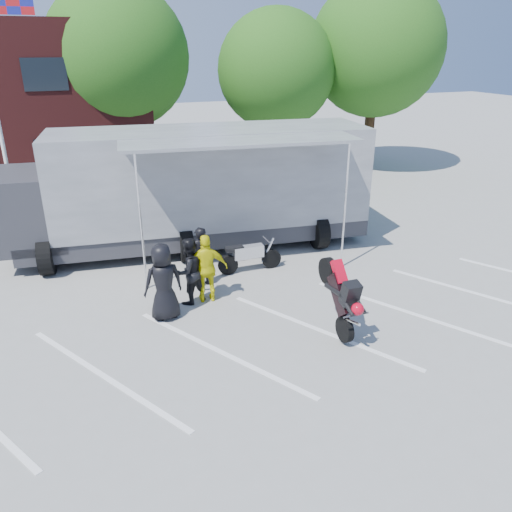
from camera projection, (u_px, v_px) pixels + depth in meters
ground at (334, 355)px, 10.52m from camera, size 100.00×100.00×0.00m
parking_bay_lines at (312, 332)px, 11.37m from camera, size 18.09×13.33×0.01m
tree_left at (118, 57)px, 21.43m from camera, size 6.12×6.12×8.64m
tree_mid at (276, 70)px, 23.12m from camera, size 5.44×5.44×7.68m
tree_right at (376, 48)px, 23.97m from camera, size 6.46×6.46×9.12m
transporter_truck at (199, 245)px, 16.28m from camera, size 12.29×6.98×3.73m
parked_motorcycle at (250, 271)px, 14.45m from camera, size 1.94×0.67×1.01m
stunt_bike_rider at (329, 329)px, 11.51m from camera, size 0.77×1.63×1.91m
spectator_leather_a at (163, 282)px, 11.61m from camera, size 0.97×0.67×1.88m
spectator_leather_b at (200, 257)px, 13.27m from camera, size 0.67×0.50×1.67m
spectator_leather_c at (189, 271)px, 12.37m from camera, size 1.02×0.92×1.73m
spectator_hivis at (207, 269)px, 12.44m from camera, size 1.09×0.57×1.78m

